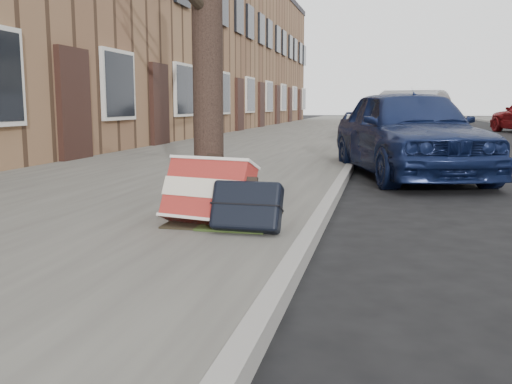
% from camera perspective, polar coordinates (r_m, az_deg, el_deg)
% --- Properties ---
extents(ground, '(120.00, 120.00, 0.00)m').
position_cam_1_polar(ground, '(3.60, 23.70, -9.67)').
color(ground, black).
rests_on(ground, ground).
extents(near_sidewalk, '(5.00, 70.00, 0.12)m').
position_cam_1_polar(near_sidewalk, '(18.62, 3.40, 5.51)').
color(near_sidewalk, slate).
rests_on(near_sidewalk, ground).
extents(house_near, '(6.80, 40.00, 7.00)m').
position_cam_1_polar(house_near, '(21.44, -12.38, 14.95)').
color(house_near, brown).
rests_on(house_near, ground).
extents(dirt_patch, '(0.85, 0.85, 0.02)m').
position_cam_1_polar(dirt_patch, '(4.83, -3.13, -2.79)').
color(dirt_patch, black).
rests_on(dirt_patch, near_sidewalk).
extents(suitcase_red, '(0.79, 0.56, 0.55)m').
position_cam_1_polar(suitcase_red, '(4.59, -4.80, 0.01)').
color(suitcase_red, maroon).
rests_on(suitcase_red, near_sidewalk).
extents(suitcase_navy, '(0.54, 0.33, 0.42)m').
position_cam_1_polar(suitcase_navy, '(4.34, -0.91, -1.39)').
color(suitcase_navy, black).
rests_on(suitcase_navy, near_sidewalk).
extents(car_near_front, '(2.67, 4.31, 1.37)m').
position_cam_1_polar(car_near_front, '(8.98, 14.98, 5.82)').
color(car_near_front, '#111C43').
rests_on(car_near_front, ground).
extents(car_near_mid, '(2.86, 4.83, 1.50)m').
position_cam_1_polar(car_near_mid, '(16.65, 15.09, 7.23)').
color(car_near_mid, '#A6A8AC').
rests_on(car_near_mid, ground).
extents(car_near_back, '(3.71, 5.91, 1.52)m').
position_cam_1_polar(car_near_back, '(27.48, 14.24, 7.74)').
color(car_near_back, '#3A3A40').
rests_on(car_near_back, ground).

